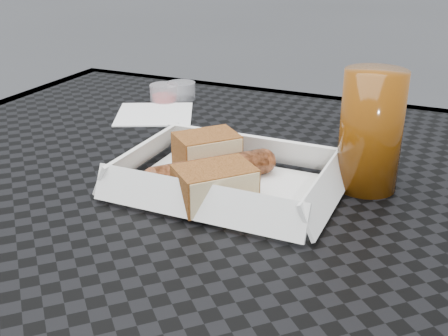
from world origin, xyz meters
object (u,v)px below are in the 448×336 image
at_px(bratwurst, 211,170).
at_px(drink_glass, 371,131).
at_px(patio_table, 161,214).
at_px(food_tray, 228,187).

relative_size(bratwurst, drink_glass, 0.96).
bearing_deg(drink_glass, bratwurst, -156.61).
distance_m(patio_table, bratwurst, 0.14).
bearing_deg(patio_table, food_tray, -17.43).
height_order(food_tray, drink_glass, drink_glass).
bearing_deg(bratwurst, patio_table, 158.65).
bearing_deg(patio_table, bratwurst, -21.35).
distance_m(food_tray, bratwurst, 0.03).
distance_m(patio_table, drink_glass, 0.30).
relative_size(food_tray, drink_glass, 1.59).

